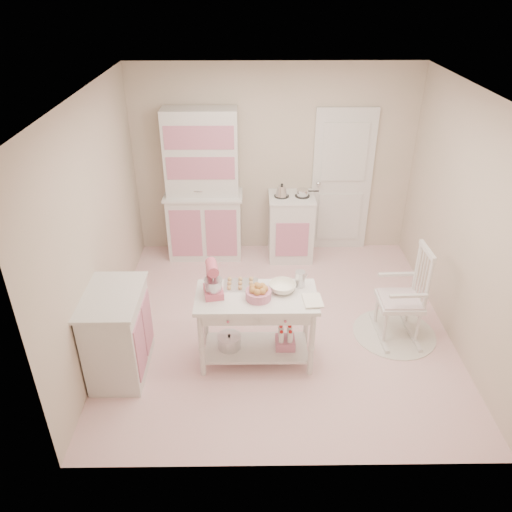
{
  "coord_description": "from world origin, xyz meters",
  "views": [
    {
      "loc": [
        -0.32,
        -4.61,
        3.57
      ],
      "look_at": [
        -0.26,
        -0.08,
        0.96
      ],
      "focal_mm": 35.0,
      "sensor_mm": 36.0,
      "label": 1
    }
  ],
  "objects_px": {
    "hutch": "(203,187)",
    "bread_basket": "(258,295)",
    "rocking_chair": "(401,293)",
    "stand_mixer": "(213,280)",
    "work_table": "(256,328)",
    "base_cabinet": "(118,334)",
    "stove": "(291,227)"
  },
  "relations": [
    {
      "from": "stove",
      "to": "stand_mixer",
      "type": "height_order",
      "value": "stand_mixer"
    },
    {
      "from": "rocking_chair",
      "to": "stand_mixer",
      "type": "xyz_separation_m",
      "value": [
        -1.98,
        -0.37,
        0.42
      ]
    },
    {
      "from": "rocking_chair",
      "to": "stand_mixer",
      "type": "height_order",
      "value": "stand_mixer"
    },
    {
      "from": "stove",
      "to": "work_table",
      "type": "relative_size",
      "value": 0.77
    },
    {
      "from": "rocking_chair",
      "to": "bread_basket",
      "type": "bearing_deg",
      "value": -166.48
    },
    {
      "from": "work_table",
      "to": "stand_mixer",
      "type": "bearing_deg",
      "value": 177.27
    },
    {
      "from": "work_table",
      "to": "stove",
      "type": "bearing_deg",
      "value": 76.92
    },
    {
      "from": "work_table",
      "to": "bread_basket",
      "type": "distance_m",
      "value": 0.45
    },
    {
      "from": "hutch",
      "to": "bread_basket",
      "type": "relative_size",
      "value": 8.32
    },
    {
      "from": "stove",
      "to": "work_table",
      "type": "bearing_deg",
      "value": -103.08
    },
    {
      "from": "hutch",
      "to": "bread_basket",
      "type": "distance_m",
      "value": 2.4
    },
    {
      "from": "stove",
      "to": "bread_basket",
      "type": "relative_size",
      "value": 3.68
    },
    {
      "from": "hutch",
      "to": "rocking_chair",
      "type": "xyz_separation_m",
      "value": [
        2.25,
        -1.85,
        -0.49
      ]
    },
    {
      "from": "stove",
      "to": "stand_mixer",
      "type": "relative_size",
      "value": 2.71
    },
    {
      "from": "stove",
      "to": "work_table",
      "type": "xyz_separation_m",
      "value": [
        -0.51,
        -2.19,
        -0.06
      ]
    },
    {
      "from": "bread_basket",
      "to": "hutch",
      "type": "bearing_deg",
      "value": 107.31
    },
    {
      "from": "rocking_chair",
      "to": "work_table",
      "type": "relative_size",
      "value": 0.92
    },
    {
      "from": "stove",
      "to": "rocking_chair",
      "type": "distance_m",
      "value": 2.09
    },
    {
      "from": "hutch",
      "to": "stove",
      "type": "height_order",
      "value": "hutch"
    },
    {
      "from": "hutch",
      "to": "stove",
      "type": "distance_m",
      "value": 1.33
    },
    {
      "from": "base_cabinet",
      "to": "rocking_chair",
      "type": "bearing_deg",
      "value": 10.43
    },
    {
      "from": "hutch",
      "to": "base_cabinet",
      "type": "xyz_separation_m",
      "value": [
        -0.67,
        -2.39,
        -0.58
      ]
    },
    {
      "from": "stove",
      "to": "bread_basket",
      "type": "bearing_deg",
      "value": -102.31
    },
    {
      "from": "work_table",
      "to": "bread_basket",
      "type": "height_order",
      "value": "bread_basket"
    },
    {
      "from": "stand_mixer",
      "to": "bread_basket",
      "type": "relative_size",
      "value": 1.36
    },
    {
      "from": "hutch",
      "to": "stand_mixer",
      "type": "relative_size",
      "value": 6.12
    },
    {
      "from": "work_table",
      "to": "stand_mixer",
      "type": "relative_size",
      "value": 3.53
    },
    {
      "from": "stove",
      "to": "base_cabinet",
      "type": "bearing_deg",
      "value": -128.72
    },
    {
      "from": "hutch",
      "to": "rocking_chair",
      "type": "relative_size",
      "value": 1.89
    },
    {
      "from": "stove",
      "to": "base_cabinet",
      "type": "xyz_separation_m",
      "value": [
        -1.87,
        -2.34,
        0.0
      ]
    },
    {
      "from": "stove",
      "to": "stand_mixer",
      "type": "bearing_deg",
      "value": -113.19
    },
    {
      "from": "work_table",
      "to": "stand_mixer",
      "type": "distance_m",
      "value": 0.71
    }
  ]
}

